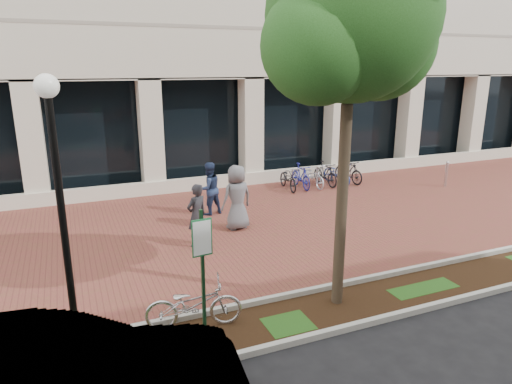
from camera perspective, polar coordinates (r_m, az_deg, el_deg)
name	(u,v)px	position (r m, az deg, el deg)	size (l,w,h in m)	color
ground	(251,225)	(13.88, -0.63, -4.09)	(120.00, 120.00, 0.00)	black
brick_plaza	(251,224)	(13.88, -0.63, -4.07)	(40.00, 9.00, 0.01)	brown
planting_strip	(349,305)	(9.64, 11.56, -13.70)	(40.00, 1.50, 0.01)	black
curb_plaza_side	(330,287)	(10.17, 9.18, -11.61)	(40.00, 0.12, 0.12)	#ADACA3
curb_street_side	(372,321)	(9.10, 14.31, -15.41)	(40.00, 0.12, 0.12)	#ADACA3
parking_sign	(203,265)	(7.43, -6.66, -9.02)	(0.34, 0.07, 2.51)	#153B1F
lamppost	(61,205)	(7.74, -23.21, -1.49)	(0.36, 0.36, 4.56)	black
street_tree	(353,27)	(8.61, 11.99, 19.51)	(3.64, 3.03, 7.02)	#483A29
locked_bicycle	(194,304)	(8.64, -7.80, -13.72)	(0.62, 1.77, 0.93)	silver
pedestrian_left	(197,215)	(12.11, -7.40, -2.92)	(0.62, 0.41, 1.71)	#26262B
pedestrian_mid	(209,189)	(14.67, -5.90, 0.42)	(0.83, 0.65, 1.71)	navy
pedestrian_right	(237,197)	(13.26, -2.40, -0.69)	(0.94, 0.61, 1.92)	slate
bollard	(446,174)	(19.53, 22.68, 2.10)	(0.12, 0.12, 1.03)	silver
bike_rack_cluster	(319,175)	(18.32, 7.84, 2.13)	(3.47, 1.71, 0.97)	black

